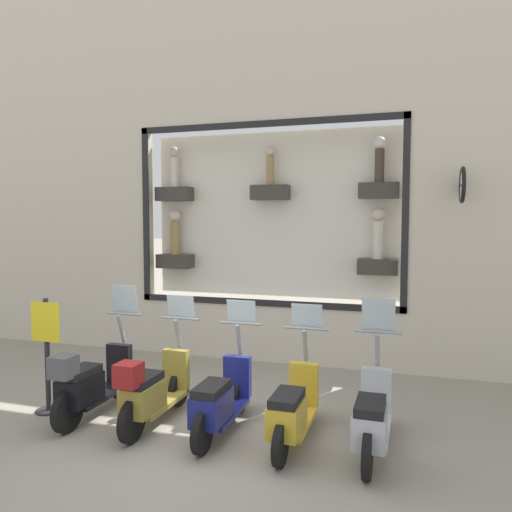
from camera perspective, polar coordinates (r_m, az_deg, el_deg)
The scene contains 8 objects.
ground_plane at distance 6.68m, azimuth -7.77°, elevation -19.63°, with size 120.00×120.00×0.00m, color gray.
building_facade at distance 9.62m, azimuth 1.44°, elevation 13.32°, with size 1.21×36.00×8.31m.
scooter_silver_0 at distance 6.11m, azimuth 13.12°, elevation -17.57°, with size 1.80×0.61×1.69m.
scooter_yellow_1 at distance 6.25m, azimuth 4.19°, elevation -17.13°, with size 1.79×0.60×1.57m.
scooter_navy_2 at distance 6.51m, azimuth -4.13°, elevation -16.17°, with size 1.80×0.60×1.58m.
scooter_olive_3 at distance 6.82m, azimuth -11.84°, elevation -14.82°, with size 1.81×0.60×1.60m.
scooter_black_4 at distance 7.31m, azimuth -18.36°, elevation -13.57°, with size 1.81×0.60×1.71m.
shop_sign_post at distance 7.64m, azimuth -22.81°, elevation -10.01°, with size 0.36×0.45×1.60m.
Camera 1 is at (-5.52, -2.63, 2.68)m, focal length 35.00 mm.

